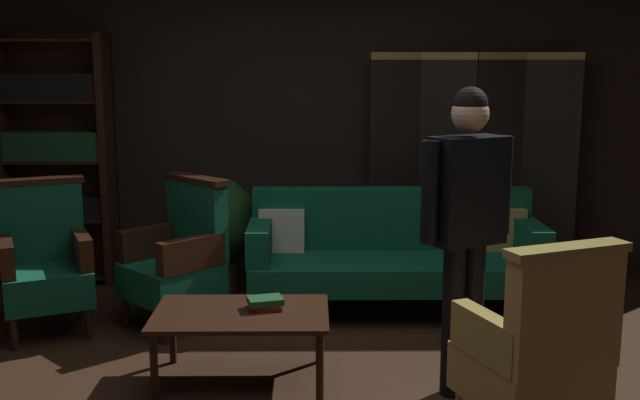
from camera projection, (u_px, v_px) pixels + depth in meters
name	position (u px, v px, depth m)	size (l,w,h in m)	color
ground_plane	(321.00, 392.00, 4.24)	(10.00, 10.00, 0.00)	#331E11
back_wall	(318.00, 112.00, 6.39)	(7.20, 0.10, 2.80)	black
folding_screen	(472.00, 164.00, 6.27)	(1.74, 0.22, 1.90)	black
bookshelf	(57.00, 153.00, 6.18)	(0.90, 0.32, 2.05)	black
velvet_couch	(393.00, 250.00, 5.59)	(2.12, 0.78, 0.88)	black
coffee_table	(241.00, 319.00, 4.32)	(1.00, 0.64, 0.42)	black
armchair_gilt_accent	(538.00, 352.00, 3.54)	(0.75, 0.75, 1.04)	tan
armchair_wing_left	(179.00, 257.00, 5.24)	(0.82, 0.82, 1.04)	black
armchair_wing_right	(45.00, 261.00, 5.12)	(0.76, 0.76, 1.04)	black
standing_figure	(466.00, 213.00, 4.06)	(0.53, 0.37, 1.70)	black
potted_plant	(218.00, 226.00, 6.02)	(0.63, 0.63, 0.92)	brown
book_red_leather	(265.00, 306.00, 4.36)	(0.19, 0.15, 0.03)	maroon
book_green_cloth	(265.00, 301.00, 4.36)	(0.20, 0.14, 0.04)	#1E4C28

